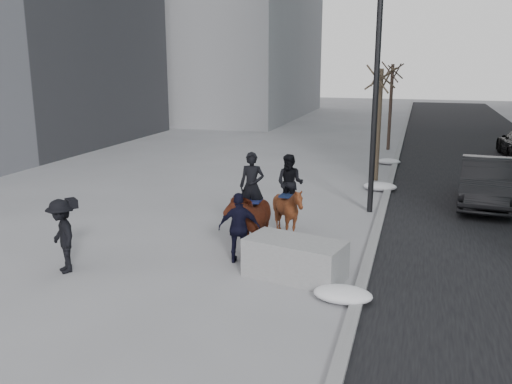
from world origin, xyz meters
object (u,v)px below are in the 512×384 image
(car_near, at_px, (486,182))
(mounted_right, at_px, (289,206))
(planter, at_px, (295,259))
(mounted_left, at_px, (250,215))

(car_near, height_order, mounted_right, mounted_right)
(planter, distance_m, car_near, 9.52)
(mounted_left, height_order, mounted_right, mounted_left)
(car_near, xyz_separation_m, mounted_right, (-5.64, -5.51, 0.15))
(planter, relative_size, car_near, 0.46)
(planter, relative_size, mounted_right, 0.94)
(mounted_left, bearing_deg, planter, -43.30)
(car_near, height_order, mounted_left, mounted_left)
(mounted_left, distance_m, mounted_right, 1.45)
(car_near, relative_size, mounted_right, 2.04)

